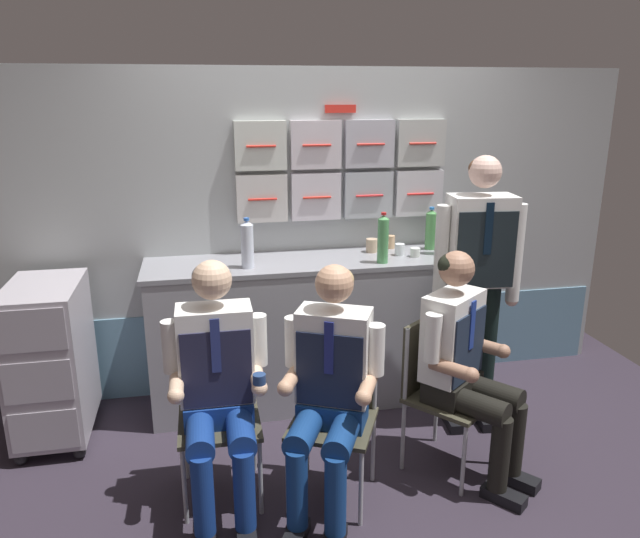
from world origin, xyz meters
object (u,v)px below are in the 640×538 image
at_px(folding_chair_left, 218,398).
at_px(crew_member_right, 330,383).
at_px(crew_member_by_counter, 466,358).
at_px(service_trolley, 51,358).
at_px(water_bottle_clear, 383,239).
at_px(coffee_cup_white, 372,245).
at_px(folding_chair_right, 337,398).
at_px(folding_chair_by_counter, 436,378).
at_px(crew_member_standing, 478,272).
at_px(crew_member_left, 217,380).

bearing_deg(folding_chair_left, crew_member_right, -27.86).
bearing_deg(crew_member_by_counter, crew_member_right, -170.05).
xyz_separation_m(service_trolley, water_bottle_clear, (2.00, 0.00, 0.61)).
relative_size(crew_member_by_counter, coffee_cup_white, 13.73).
bearing_deg(folding_chair_left, folding_chair_right, -12.43).
bearing_deg(coffee_cup_white, crew_member_by_counter, -79.45).
bearing_deg(water_bottle_clear, folding_chair_left, -147.76).
bearing_deg(folding_chair_right, folding_chair_left, 167.57).
xyz_separation_m(folding_chair_by_counter, crew_member_standing, (0.37, 0.34, 0.48)).
bearing_deg(folding_chair_right, crew_member_right, -115.57).
relative_size(crew_member_left, crew_member_right, 1.02).
height_order(folding_chair_by_counter, crew_member_standing, crew_member_standing).
xyz_separation_m(folding_chair_right, crew_member_right, (-0.07, -0.14, 0.17)).
height_order(service_trolley, crew_member_left, crew_member_left).
bearing_deg(crew_member_standing, folding_chair_left, -168.15).
xyz_separation_m(folding_chair_by_counter, coffee_cup_white, (-0.10, 0.95, 0.51)).
bearing_deg(coffee_cup_white, folding_chair_right, -114.31).
distance_m(folding_chair_left, coffee_cup_white, 1.51).
bearing_deg(folding_chair_left, folding_chair_by_counter, -0.86).
distance_m(crew_member_left, crew_member_by_counter, 1.27).
relative_size(crew_member_right, crew_member_by_counter, 1.00).
bearing_deg(water_bottle_clear, crew_member_by_counter, -75.76).
bearing_deg(crew_member_right, service_trolley, 147.04).
bearing_deg(coffee_cup_white, folding_chair_left, -138.94).
height_order(folding_chair_left, folding_chair_by_counter, same).
bearing_deg(folding_chair_right, coffee_cup_white, 65.69).
bearing_deg(folding_chair_left, service_trolley, 144.44).
relative_size(folding_chair_right, coffee_cup_white, 9.24).
relative_size(folding_chair_by_counter, crew_member_standing, 0.50).
bearing_deg(coffee_cup_white, water_bottle_clear, -91.41).
height_order(water_bottle_clear, coffee_cup_white, water_bottle_clear).
bearing_deg(folding_chair_right, service_trolley, 152.36).
height_order(folding_chair_left, water_bottle_clear, water_bottle_clear).
relative_size(crew_member_left, water_bottle_clear, 3.93).
distance_m(folding_chair_right, crew_member_right, 0.23).
distance_m(service_trolley, folding_chair_left, 1.15).
distance_m(folding_chair_right, coffee_cup_white, 1.27).
height_order(crew_member_right, water_bottle_clear, water_bottle_clear).
bearing_deg(crew_member_right, crew_member_left, 167.51).
height_order(crew_member_right, crew_member_by_counter, same).
bearing_deg(crew_member_right, coffee_cup_white, 65.54).
height_order(crew_member_left, folding_chair_right, crew_member_left).
distance_m(crew_member_right, coffee_cup_white, 1.37).
height_order(folding_chair_left, coffee_cup_white, coffee_cup_white).
relative_size(water_bottle_clear, coffee_cup_white, 3.55).
bearing_deg(coffee_cup_white, crew_member_left, -134.43).
height_order(crew_member_right, coffee_cup_white, crew_member_right).
relative_size(crew_member_by_counter, crew_member_standing, 0.74).
height_order(folding_chair_right, crew_member_right, crew_member_right).
xyz_separation_m(folding_chair_left, crew_member_by_counter, (1.27, -0.14, 0.16)).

